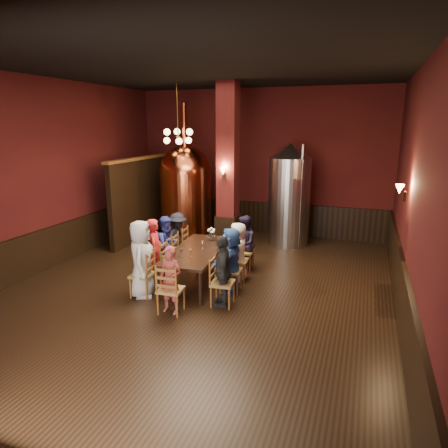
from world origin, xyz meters
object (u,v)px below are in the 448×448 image
(person_0, at_px, (141,259))
(person_2, at_px, (167,245))
(person_1, at_px, (155,252))
(dining_table, at_px, (197,252))
(steel_vessel, at_px, (289,195))
(rose_vase, at_px, (211,232))
(copper_kettle, at_px, (186,192))

(person_0, height_order, person_2, person_0)
(person_1, distance_m, person_2, 0.66)
(person_1, bearing_deg, dining_table, -86.54)
(person_1, height_order, person_2, person_1)
(dining_table, distance_m, steel_vessel, 3.91)
(person_2, xyz_separation_m, rose_vase, (0.91, 0.49, 0.27))
(copper_kettle, relative_size, rose_vase, 12.48)
(person_1, bearing_deg, steel_vessel, -50.78)
(steel_vessel, bearing_deg, person_1, -118.16)
(copper_kettle, xyz_separation_m, rose_vase, (1.70, -2.28, -0.50))
(person_0, relative_size, copper_kettle, 0.40)
(person_1, distance_m, copper_kettle, 3.60)
(dining_table, distance_m, copper_kettle, 3.54)
(person_2, bearing_deg, rose_vase, -47.73)
(person_2, xyz_separation_m, copper_kettle, (-0.79, 2.77, 0.77))
(person_1, height_order, copper_kettle, copper_kettle)
(dining_table, relative_size, person_1, 1.69)
(steel_vessel, bearing_deg, copper_kettle, -169.19)
(person_1, bearing_deg, person_0, 162.25)
(dining_table, height_order, person_1, person_1)
(dining_table, height_order, rose_vase, rose_vase)
(person_0, relative_size, person_1, 1.08)
(person_0, distance_m, rose_vase, 1.99)
(copper_kettle, bearing_deg, person_2, -74.02)
(person_1, distance_m, steel_vessel, 4.59)
(person_1, height_order, rose_vase, person_1)
(dining_table, distance_m, person_0, 1.32)
(person_1, xyz_separation_m, copper_kettle, (-0.85, 3.43, 0.73))
(steel_vessel, relative_size, rose_vase, 9.06)
(person_0, relative_size, steel_vessel, 0.55)
(rose_vase, bearing_deg, person_0, -113.81)
(person_0, bearing_deg, rose_vase, -44.92)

